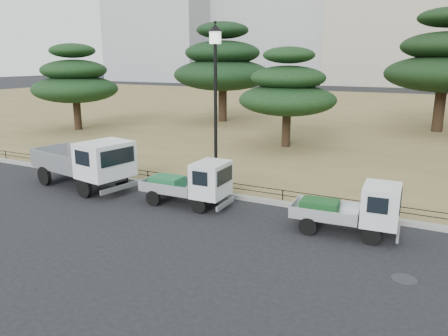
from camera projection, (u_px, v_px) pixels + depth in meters
The scene contains 14 objects.
ground at pixel (196, 219), 14.37m from camera, with size 220.00×220.00×0.00m, color black.
lawn at pixel (363, 115), 40.78m from camera, with size 120.00×56.00×0.15m, color olive.
curb at pixel (231, 196), 16.60m from camera, with size 120.00×0.25×0.16m, color gray.
truck_large at pixel (86, 161), 17.64m from camera, with size 4.93×2.63×2.04m.
truck_kei_front at pixel (192, 183), 15.54m from camera, with size 3.20×1.43×1.68m.
truck_kei_rear at pixel (353, 209), 12.98m from camera, with size 3.15×1.50×1.61m.
street_lamp at pixel (215, 81), 16.18m from camera, with size 0.56×0.56×6.21m.
pipe_fence at pixel (233, 186), 16.64m from camera, with size 38.00×0.04×0.40m.
tarp_pile at pixel (82, 158), 20.77m from camera, with size 1.89×1.68×1.04m.
manhole at pixel (404, 279), 10.47m from camera, with size 0.60×0.60×0.01m, color #2D2D30.
pine_west_far at pixel (75, 81), 30.87m from camera, with size 5.99×5.99×6.05m.
pine_west_near at pixel (223, 65), 34.81m from camera, with size 7.82×7.82×7.82m.
pine_center_left at pixel (288, 90), 24.79m from camera, with size 5.57×5.57×5.66m.
pine_center_right at pixel (445, 61), 29.62m from camera, with size 7.84×7.84×8.32m.
Camera 1 is at (6.97, -11.63, 5.14)m, focal length 35.00 mm.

